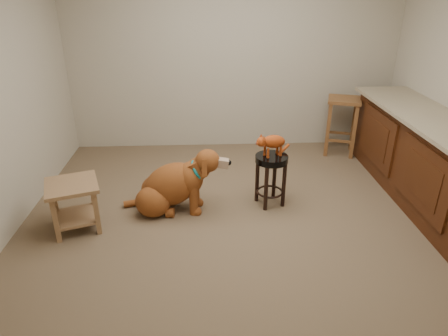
{
  "coord_description": "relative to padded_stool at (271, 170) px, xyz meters",
  "views": [
    {
      "loc": [
        -0.41,
        -3.5,
        2.19
      ],
      "look_at": [
        -0.22,
        0.2,
        0.45
      ],
      "focal_mm": 32.0,
      "sensor_mm": 36.0,
      "label": 1
    }
  ],
  "objects": [
    {
      "name": "floor",
      "position": [
        -0.27,
        -0.24,
        -0.4
      ],
      "size": [
        4.5,
        4.0,
        0.01
      ],
      "primitive_type": "cube",
      "color": "brown",
      "rests_on": "ground"
    },
    {
      "name": "room_shell",
      "position": [
        -0.27,
        -0.24,
        1.28
      ],
      "size": [
        4.54,
        4.04,
        2.62
      ],
      "color": "#AFA38D",
      "rests_on": "ground"
    },
    {
      "name": "cabinet_run",
      "position": [
        1.67,
        0.06,
        0.04
      ],
      "size": [
        0.7,
        2.56,
        0.94
      ],
      "color": "#46200C",
      "rests_on": "ground"
    },
    {
      "name": "padded_stool",
      "position": [
        0.0,
        0.0,
        0.0
      ],
      "size": [
        0.37,
        0.37,
        0.56
      ],
      "rotation": [
        0.0,
        0.0,
        0.33
      ],
      "color": "black",
      "rests_on": "ground"
    },
    {
      "name": "wood_stool",
      "position": [
        1.19,
        1.37,
        0.01
      ],
      "size": [
        0.53,
        0.53,
        0.78
      ],
      "rotation": [
        0.0,
        0.0,
        -0.31
      ],
      "color": "brown",
      "rests_on": "ground"
    },
    {
      "name": "side_table",
      "position": [
        -1.94,
        -0.38,
        -0.08
      ],
      "size": [
        0.59,
        0.59,
        0.48
      ],
      "rotation": [
        0.0,
        0.0,
        0.33
      ],
      "color": "olive",
      "rests_on": "ground"
    },
    {
      "name": "golden_retriever",
      "position": [
        -1.03,
        -0.06,
        -0.13
      ],
      "size": [
        1.15,
        0.6,
        0.73
      ],
      "rotation": [
        0.0,
        0.0,
        -0.1
      ],
      "color": "brown",
      "rests_on": "ground"
    },
    {
      "name": "tabby_kitten",
      "position": [
        -0.01,
        -0.0,
        0.31
      ],
      "size": [
        0.39,
        0.26,
        0.27
      ],
      "rotation": [
        0.0,
        0.0,
        0.33
      ],
      "color": "#93340E",
      "rests_on": "padded_stool"
    }
  ]
}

